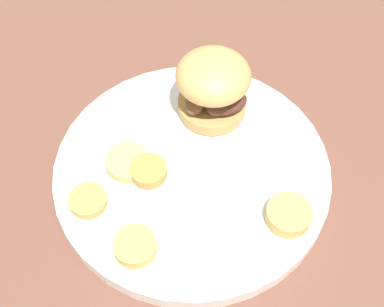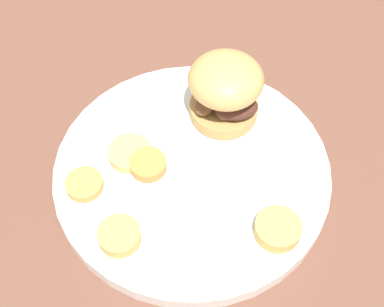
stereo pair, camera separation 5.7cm
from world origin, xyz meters
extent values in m
plane|color=brown|center=(0.00, 0.00, 0.00)|extent=(4.00, 4.00, 0.00)
cylinder|color=white|center=(0.00, 0.00, 0.01)|extent=(0.31, 0.31, 0.02)
torus|color=white|center=(0.00, 0.00, 0.02)|extent=(0.31, 0.31, 0.01)
cylinder|color=tan|center=(-0.05, -0.07, 0.03)|extent=(0.08, 0.08, 0.02)
ellipsoid|color=#4C281E|center=(-0.06, -0.05, 0.05)|extent=(0.05, 0.04, 0.02)
ellipsoid|color=brown|center=(-0.03, -0.06, 0.05)|extent=(0.04, 0.04, 0.02)
ellipsoid|color=#4C281E|center=(-0.06, -0.07, 0.05)|extent=(0.04, 0.04, 0.02)
ellipsoid|color=brown|center=(-0.05, -0.08, 0.05)|extent=(0.03, 0.03, 0.01)
ellipsoid|color=brown|center=(-0.08, -0.08, 0.05)|extent=(0.03, 0.04, 0.01)
ellipsoid|color=brown|center=(-0.06, -0.06, 0.05)|extent=(0.05, 0.05, 0.02)
ellipsoid|color=tan|center=(-0.05, -0.07, 0.08)|extent=(0.08, 0.08, 0.04)
cylinder|color=tan|center=(-0.07, 0.10, 0.03)|extent=(0.05, 0.05, 0.02)
cylinder|color=#DBB766|center=(0.06, -0.03, 0.03)|extent=(0.05, 0.05, 0.01)
cylinder|color=tan|center=(0.12, 0.00, 0.03)|extent=(0.04, 0.04, 0.01)
cylinder|color=#BC8942|center=(0.05, -0.01, 0.03)|extent=(0.04, 0.04, 0.01)
cylinder|color=tan|center=(0.09, 0.07, 0.03)|extent=(0.04, 0.04, 0.01)
camera|label=1|loc=(0.13, 0.30, 0.51)|focal=50.00mm
camera|label=2|loc=(0.07, 0.32, 0.51)|focal=50.00mm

